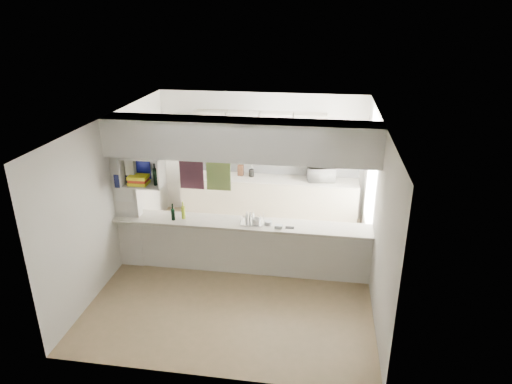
% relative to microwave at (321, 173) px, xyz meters
% --- Properties ---
extents(floor, '(4.80, 4.80, 0.00)m').
position_rel_microwave_xyz_m(floor, '(-1.24, -2.14, -1.07)').
color(floor, '#9C855A').
rests_on(floor, ground).
extents(ceiling, '(4.80, 4.80, 0.00)m').
position_rel_microwave_xyz_m(ceiling, '(-1.24, -2.14, 1.53)').
color(ceiling, white).
rests_on(ceiling, wall_back).
extents(wall_back, '(4.20, 0.00, 4.20)m').
position_rel_microwave_xyz_m(wall_back, '(-1.24, 0.26, 0.23)').
color(wall_back, silver).
rests_on(wall_back, floor).
extents(wall_left, '(0.00, 4.80, 4.80)m').
position_rel_microwave_xyz_m(wall_left, '(-3.34, -2.14, 0.23)').
color(wall_left, silver).
rests_on(wall_left, floor).
extents(wall_right, '(0.00, 4.80, 4.80)m').
position_rel_microwave_xyz_m(wall_right, '(0.86, -2.14, 0.23)').
color(wall_right, silver).
rests_on(wall_right, floor).
extents(servery_partition, '(4.20, 0.50, 2.60)m').
position_rel_microwave_xyz_m(servery_partition, '(-1.41, -2.14, 0.59)').
color(servery_partition, silver).
rests_on(servery_partition, floor).
extents(cubby_shelf, '(0.65, 0.35, 0.50)m').
position_rel_microwave_xyz_m(cubby_shelf, '(-2.81, -2.20, 0.64)').
color(cubby_shelf, white).
rests_on(cubby_shelf, bulkhead).
extents(kitchen_run, '(3.60, 0.63, 2.24)m').
position_rel_microwave_xyz_m(kitchen_run, '(-1.08, -0.00, -0.24)').
color(kitchen_run, beige).
rests_on(kitchen_run, floor).
extents(microwave, '(0.59, 0.45, 0.30)m').
position_rel_microwave_xyz_m(microwave, '(0.00, 0.00, 0.00)').
color(microwave, white).
rests_on(microwave, bench_top).
extents(bowl, '(0.25, 0.25, 0.06)m').
position_rel_microwave_xyz_m(bowl, '(0.02, 0.03, 0.18)').
color(bowl, '#0C128B').
rests_on(bowl, microwave).
extents(dish_rack, '(0.36, 0.27, 0.19)m').
position_rel_microwave_xyz_m(dish_rack, '(-1.06, -2.14, -0.07)').
color(dish_rack, silver).
rests_on(dish_rack, breakfast_bar).
extents(cup, '(0.17, 0.17, 0.11)m').
position_rel_microwave_xyz_m(cup, '(-0.98, -2.22, -0.08)').
color(cup, white).
rests_on(cup, dish_rack).
extents(wine_bottles, '(0.21, 0.14, 0.30)m').
position_rel_microwave_xyz_m(wine_bottles, '(-2.27, -2.18, -0.04)').
color(wine_bottles, black).
rests_on(wine_bottles, breakfast_bar).
extents(plastic_tubs, '(0.48, 0.21, 0.06)m').
position_rel_microwave_xyz_m(plastic_tubs, '(-0.71, -2.19, -0.12)').
color(plastic_tubs, silver).
rests_on(plastic_tubs, breakfast_bar).
extents(utensil_jar, '(0.11, 0.11, 0.15)m').
position_rel_microwave_xyz_m(utensil_jar, '(-1.42, 0.01, -0.07)').
color(utensil_jar, black).
rests_on(utensil_jar, bench_top).
extents(knife_block, '(0.12, 0.10, 0.22)m').
position_rel_microwave_xyz_m(knife_block, '(-1.65, 0.04, -0.04)').
color(knife_block, '#4C2B1A').
rests_on(knife_block, bench_top).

